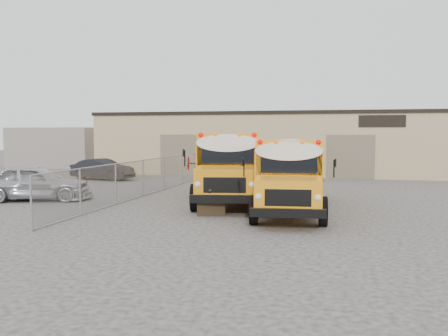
% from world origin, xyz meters
% --- Properties ---
extents(ground, '(120.00, 120.00, 0.00)m').
position_xyz_m(ground, '(0.00, 0.00, 0.00)').
color(ground, '#302E2C').
rests_on(ground, ground).
extents(warehouse, '(30.20, 10.20, 4.67)m').
position_xyz_m(warehouse, '(-0.00, 19.99, 2.37)').
color(warehouse, tan).
rests_on(warehouse, ground).
extents(chainlink_fence, '(0.07, 18.07, 1.81)m').
position_xyz_m(chainlink_fence, '(-6.00, 3.00, 0.90)').
color(chainlink_fence, gray).
rests_on(chainlink_fence, ground).
extents(distant_building_left, '(8.00, 6.00, 3.60)m').
position_xyz_m(distant_building_left, '(-22.00, 22.00, 1.80)').
color(distant_building_left, gray).
rests_on(distant_building_left, ground).
extents(school_bus_left, '(4.49, 11.01, 3.14)m').
position_xyz_m(school_bus_left, '(-2.94, 10.14, 1.81)').
color(school_bus_left, orange).
rests_on(school_bus_left, ground).
extents(school_bus_right, '(3.35, 10.02, 2.88)m').
position_xyz_m(school_bus_right, '(0.78, 6.93, 1.67)').
color(school_bus_right, '#FF9C16').
rests_on(school_bus_right, ground).
extents(tarp_bundle, '(1.28, 1.21, 1.57)m').
position_xyz_m(tarp_bundle, '(-1.38, -1.42, 0.80)').
color(tarp_bundle, black).
rests_on(tarp_bundle, ground).
extents(car_silver, '(5.30, 3.46, 1.68)m').
position_xyz_m(car_silver, '(-10.32, 0.50, 0.84)').
color(car_silver, '#B4B4B9').
rests_on(car_silver, ground).
extents(car_white, '(4.28, 1.81, 1.23)m').
position_xyz_m(car_white, '(-9.97, 1.00, 0.62)').
color(car_white, silver).
rests_on(car_white, ground).
extents(car_dark, '(4.42, 2.08, 1.40)m').
position_xyz_m(car_dark, '(-12.06, 10.60, 0.70)').
color(car_dark, black).
rests_on(car_dark, ground).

